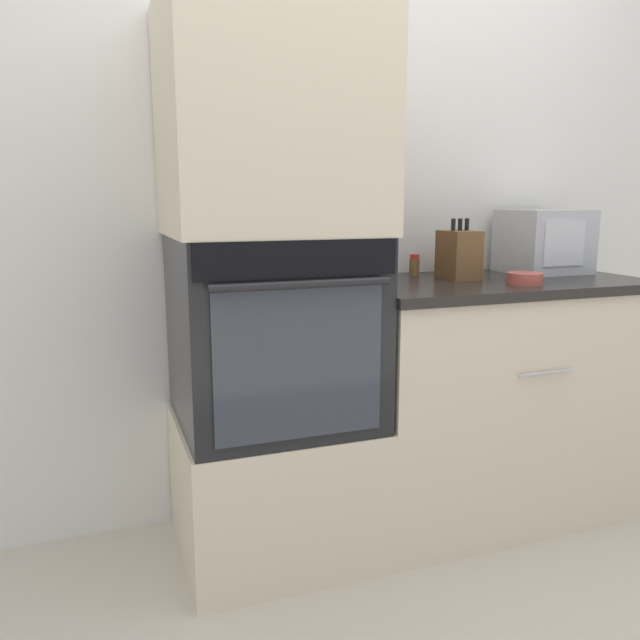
{
  "coord_description": "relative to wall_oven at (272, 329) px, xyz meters",
  "views": [
    {
      "loc": [
        -0.86,
        -1.66,
        1.21
      ],
      "look_at": [
        -0.19,
        0.21,
        0.83
      ],
      "focal_mm": 35.0,
      "sensor_mm": 36.0,
      "label": 1
    }
  ],
  "objects": [
    {
      "name": "ground_plane",
      "position": [
        0.32,
        -0.3,
        -0.79
      ],
      "size": [
        12.0,
        12.0,
        0.0
      ],
      "primitive_type": "plane",
      "color": "beige"
    },
    {
      "name": "wall_back",
      "position": [
        0.32,
        0.33,
        0.46
      ],
      "size": [
        8.0,
        0.05,
        2.5
      ],
      "color": "silver",
      "rests_on": "ground_plane"
    },
    {
      "name": "oven_cabinet_base",
      "position": [
        0.0,
        0.0,
        -0.55
      ],
      "size": [
        0.65,
        0.6,
        0.48
      ],
      "color": "beige",
      "rests_on": "ground_plane"
    },
    {
      "name": "wall_oven",
      "position": [
        0.0,
        0.0,
        0.0
      ],
      "size": [
        0.62,
        0.64,
        0.62
      ],
      "color": "black",
      "rests_on": "oven_cabinet_base"
    },
    {
      "name": "oven_cabinet_upper",
      "position": [
        0.0,
        0.0,
        0.67
      ],
      "size": [
        0.65,
        0.6,
        0.73
      ],
      "color": "beige",
      "rests_on": "wall_oven"
    },
    {
      "name": "counter_unit",
      "position": [
        0.87,
        0.0,
        -0.33
      ],
      "size": [
        1.11,
        0.63,
        0.92
      ],
      "color": "beige",
      "rests_on": "ground_plane"
    },
    {
      "name": "microwave",
      "position": [
        1.18,
        0.13,
        0.26
      ],
      "size": [
        0.3,
        0.28,
        0.25
      ],
      "color": "#B2B5BA",
      "rests_on": "counter_unit"
    },
    {
      "name": "knife_block",
      "position": [
        0.74,
        0.06,
        0.22
      ],
      "size": [
        0.12,
        0.15,
        0.22
      ],
      "color": "brown",
      "rests_on": "counter_unit"
    },
    {
      "name": "bowl",
      "position": [
        0.88,
        -0.16,
        0.15
      ],
      "size": [
        0.12,
        0.12,
        0.04
      ],
      "color": "#B24C42",
      "rests_on": "counter_unit"
    },
    {
      "name": "condiment_jar_near",
      "position": [
        0.64,
        0.21,
        0.17
      ],
      "size": [
        0.04,
        0.04,
        0.08
      ],
      "color": "brown",
      "rests_on": "counter_unit"
    },
    {
      "name": "condiment_jar_mid",
      "position": [
        0.46,
        0.1,
        0.17
      ],
      "size": [
        0.04,
        0.04,
        0.09
      ],
      "color": "brown",
      "rests_on": "counter_unit"
    },
    {
      "name": "condiment_jar_far",
      "position": [
        0.78,
        0.23,
        0.19
      ],
      "size": [
        0.06,
        0.06,
        0.12
      ],
      "color": "brown",
      "rests_on": "counter_unit"
    }
  ]
}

